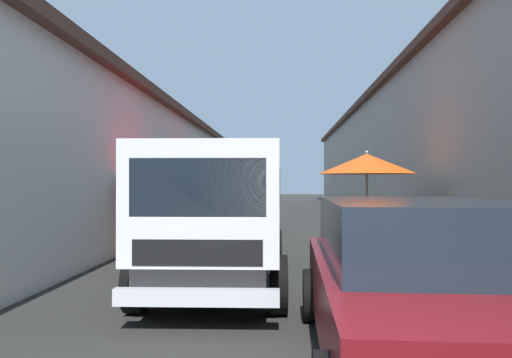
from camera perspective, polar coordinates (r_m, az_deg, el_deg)
The scene contains 10 objects.
ground at distance 15.00m, azimuth 3.57°, elevation -6.51°, with size 90.00×90.00×0.00m, color #282826.
building_left_whitewash at distance 18.55m, azimuth -19.15°, elevation 1.14°, with size 49.80×7.50×4.15m.
building_right_concrete at distance 18.66m, azimuth 26.08°, elevation 3.10°, with size 49.80×7.50×5.42m.
fruit_stall_mid_lane at distance 11.53m, azimuth 13.47°, elevation 0.88°, with size 2.34×2.34×2.36m.
fruit_stall_near_right at distance 15.97m, azimuth -2.79°, elevation 0.11°, with size 2.22×2.22×2.30m.
fruit_stall_near_left at distance 10.95m, azimuth -9.80°, elevation 0.31°, with size 2.69×2.69×2.19m.
hatchback_car at distance 4.39m, azimuth 19.06°, elevation -11.86°, with size 3.95×1.99×1.45m.
delivery_truck at distance 6.47m, azimuth -5.17°, elevation -5.43°, with size 4.96×2.06×2.08m.
vendor_by_crates at distance 14.38m, azimuth -3.60°, elevation -3.07°, with size 0.35×0.61×1.61m.
vendor_in_shade at distance 18.96m, azimuth -3.53°, elevation -2.40°, with size 0.52×0.45×1.61m.
Camera 1 is at (-1.41, 0.10, 1.62)m, focal length 32.79 mm.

